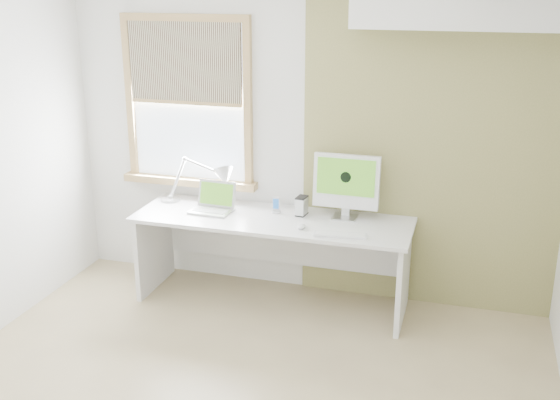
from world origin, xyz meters
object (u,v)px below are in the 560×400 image
at_px(desk, 274,238).
at_px(external_drive, 302,206).
at_px(imac, 346,183).
at_px(laptop, 214,204).
at_px(desk_lamp, 214,179).

bearing_deg(desk, external_drive, 19.83).
bearing_deg(external_drive, imac, 7.40).
distance_m(desk, external_drive, 0.35).
bearing_deg(laptop, desk_lamp, 109.47).
relative_size(desk_lamp, external_drive, 4.57).
relative_size(laptop, external_drive, 2.22).
distance_m(desk, laptop, 0.57).
height_order(laptop, imac, imac).
bearing_deg(external_drive, desk_lamp, 172.93).
distance_m(desk_lamp, laptop, 0.25).
xyz_separation_m(desk, desk_lamp, (-0.58, 0.17, 0.40)).
bearing_deg(desk_lamp, desk, -16.49).
height_order(desk, imac, imac).
relative_size(external_drive, imac, 0.30).
bearing_deg(imac, desk_lamp, 177.34).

